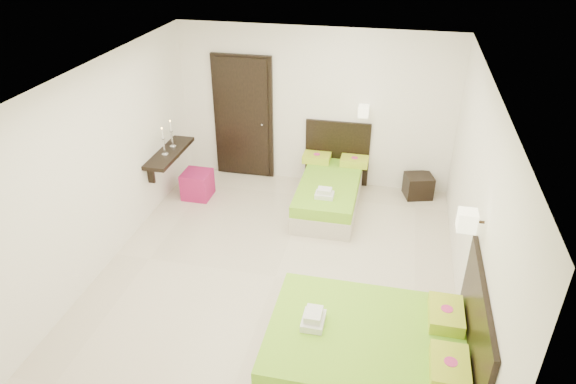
% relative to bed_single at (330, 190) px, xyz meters
% --- Properties ---
extents(floor, '(5.50, 5.50, 0.00)m').
position_rel_bed_single_xyz_m(floor, '(-0.41, -1.95, -0.27)').
color(floor, beige).
rests_on(floor, ground).
extents(bed_single, '(1.07, 1.78, 1.47)m').
position_rel_bed_single_xyz_m(bed_single, '(0.00, 0.00, 0.00)').
color(bed_single, beige).
rests_on(bed_single, ground).
extents(bed_double, '(1.99, 1.69, 1.64)m').
position_rel_bed_single_xyz_m(bed_double, '(0.93, -3.21, 0.02)').
color(bed_double, beige).
rests_on(bed_double, ground).
extents(nightstand, '(0.51, 0.48, 0.37)m').
position_rel_bed_single_xyz_m(nightstand, '(1.37, 0.59, -0.09)').
color(nightstand, black).
rests_on(nightstand, ground).
extents(ottoman, '(0.44, 0.44, 0.44)m').
position_rel_bed_single_xyz_m(ottoman, '(-2.14, -0.19, -0.06)').
color(ottoman, '#95134C').
rests_on(ottoman, ground).
extents(door, '(1.02, 0.15, 2.14)m').
position_rel_bed_single_xyz_m(door, '(-1.61, 0.75, 0.78)').
color(door, black).
rests_on(door, ground).
extents(console_shelf, '(0.35, 1.20, 0.78)m').
position_rel_bed_single_xyz_m(console_shelf, '(-2.49, -0.35, 0.54)').
color(console_shelf, black).
rests_on(console_shelf, ground).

